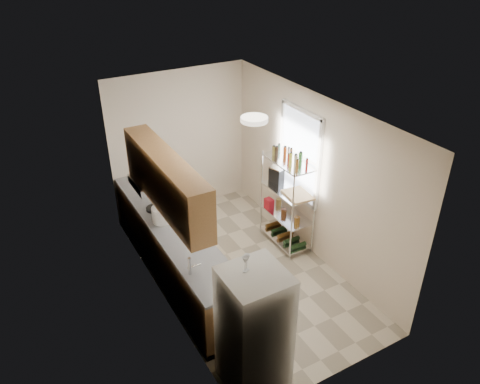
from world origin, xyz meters
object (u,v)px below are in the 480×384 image
Objects in this scene: rice_cooker at (162,214)px; frying_pan_large at (154,209)px; refrigerator at (254,331)px; espresso_machine at (276,175)px; cutting_board at (298,195)px.

rice_cooker reaches higher than frying_pan_large.
rice_cooker is 0.37m from frying_pan_large.
refrigerator is 6.18× the size of espresso_machine.
rice_cooker is at bearing 165.55° from cutting_board.
refrigerator is 6.72× the size of frying_pan_large.
refrigerator is at bearing -135.61° from cutting_board.
cutting_board is (2.02, -0.52, 0.01)m from rice_cooker.
rice_cooker is 1.22× the size of frying_pan_large.
frying_pan_large is 0.92× the size of espresso_machine.
refrigerator is 2.39m from rice_cooker.
refrigerator is at bearing -103.36° from frying_pan_large.
espresso_machine is (1.98, 0.03, 0.12)m from rice_cooker.
espresso_machine is at bearing 52.25° from refrigerator.
frying_pan_large is at bearing 156.41° from cutting_board.
cutting_board reaches higher than frying_pan_large.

